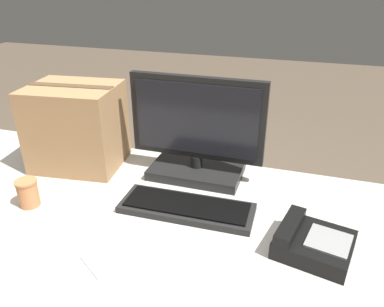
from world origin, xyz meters
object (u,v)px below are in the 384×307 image
(desk_phone, at_px, (312,242))
(spoon, at_px, (83,259))
(paper_cup_right, at_px, (28,193))
(cardboard_box, at_px, (77,126))
(keyboard, at_px, (187,207))
(monitor, at_px, (197,137))

(desk_phone, relative_size, spoon, 1.73)
(paper_cup_right, height_order, cardboard_box, cardboard_box)
(desk_phone, height_order, spoon, desk_phone)
(desk_phone, height_order, paper_cup_right, paper_cup_right)
(keyboard, height_order, desk_phone, desk_phone)
(desk_phone, bearing_deg, spoon, -146.59)
(monitor, distance_m, spoon, 0.59)
(monitor, bearing_deg, paper_cup_right, -141.89)
(keyboard, distance_m, cardboard_box, 0.57)
(monitor, xyz_separation_m, desk_phone, (0.43, -0.32, -0.13))
(spoon, bearing_deg, paper_cup_right, 3.68)
(monitor, relative_size, desk_phone, 2.14)
(monitor, height_order, paper_cup_right, monitor)
(cardboard_box, bearing_deg, monitor, 5.99)
(spoon, xyz_separation_m, cardboard_box, (-0.32, 0.50, 0.16))
(keyboard, distance_m, paper_cup_right, 0.53)
(cardboard_box, bearing_deg, keyboard, -20.29)
(paper_cup_right, bearing_deg, spoon, -29.38)
(keyboard, bearing_deg, monitor, 98.40)
(paper_cup_right, distance_m, spoon, 0.36)
(spoon, bearing_deg, desk_phone, -125.80)
(monitor, xyz_separation_m, keyboard, (0.04, -0.24, -0.14))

